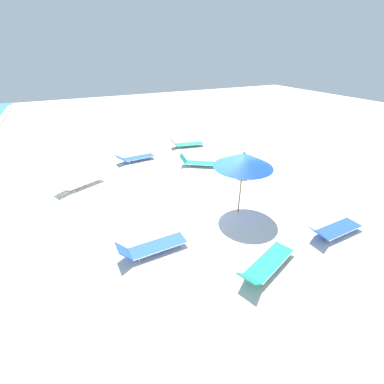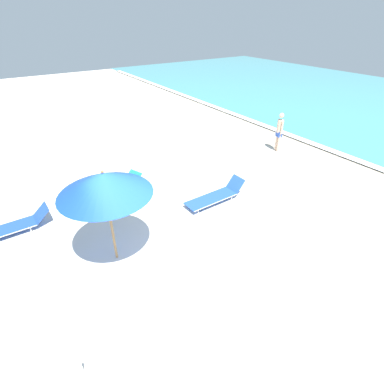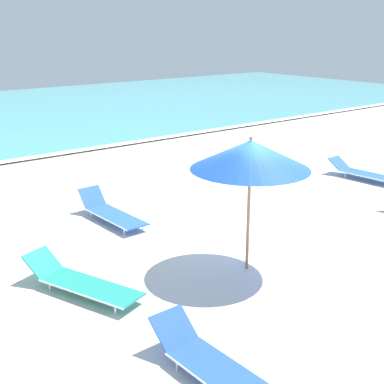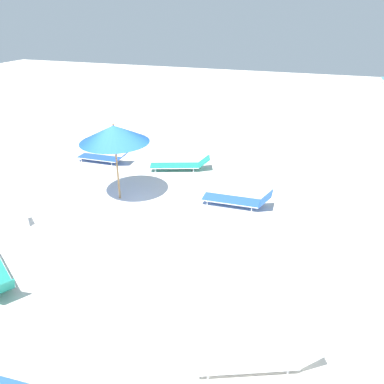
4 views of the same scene
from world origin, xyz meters
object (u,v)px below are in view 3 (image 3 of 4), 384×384
Objects in this scene: sun_lounger_near_water_left at (81,282)px; sun_lounger_beside_umbrella at (363,172)px; sun_lounger_mid_beach_solo at (215,366)px; sun_lounger_under_umbrella at (240,162)px; sun_lounger_near_water_right at (111,212)px; beach_umbrella at (250,155)px.

sun_lounger_beside_umbrella is at bearing -12.69° from sun_lounger_near_water_left.
sun_lounger_mid_beach_solo is at bearing -159.11° from sun_lounger_beside_umbrella.
sun_lounger_near_water_right is at bearing 173.28° from sun_lounger_under_umbrella.
sun_lounger_under_umbrella is (4.95, 5.47, -2.00)m from beach_umbrella.
sun_lounger_near_water_right is at bearing 70.82° from sun_lounger_mid_beach_solo.
beach_umbrella reaches higher than sun_lounger_under_umbrella.
sun_lounger_mid_beach_solo reaches higher than sun_lounger_under_umbrella.
beach_umbrella is 3.68m from sun_lounger_near_water_left.
sun_lounger_near_water_right is at bearing 164.89° from sun_lounger_beside_umbrella.
sun_lounger_near_water_right is 1.00× the size of sun_lounger_mid_beach_solo.
sun_lounger_under_umbrella is 0.96× the size of sun_lounger_near_water_left.
beach_umbrella is at bearing -155.08° from sun_lounger_under_umbrella.
sun_lounger_beside_umbrella is (6.98, 2.31, -2.00)m from beach_umbrella.
sun_lounger_near_water_left is 1.08× the size of sun_lounger_mid_beach_solo.
sun_lounger_under_umbrella is at bearing 14.38° from sun_lounger_near_water_right.
sun_lounger_under_umbrella is 5.92m from sun_lounger_near_water_right.
sun_lounger_mid_beach_solo is at bearing -109.56° from sun_lounger_near_water_right.
sun_lounger_beside_umbrella is at bearing -80.29° from sun_lounger_under_umbrella.
sun_lounger_under_umbrella reaches higher than sun_lounger_beside_umbrella.
sun_lounger_near_water_left is at bearing 93.28° from sun_lounger_mid_beach_solo.
sun_lounger_near_water_right reaches higher than sun_lounger_near_water_left.
sun_lounger_near_water_right is (-7.71, 1.51, 0.01)m from sun_lounger_beside_umbrella.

